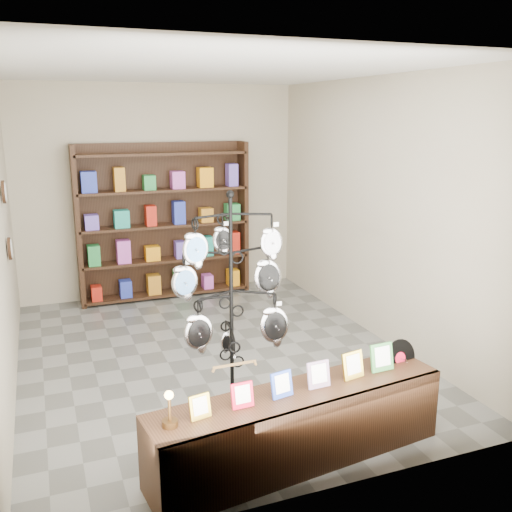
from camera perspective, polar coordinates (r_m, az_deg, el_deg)
The scene contains 6 objects.
ground at distance 6.38m, azimuth -4.36°, elevation -9.88°, with size 5.00×5.00×0.00m, color slate.
room_envelope at distance 5.88m, azimuth -4.69°, elevation 6.84°, with size 5.00×5.00×5.00m.
display_tree at distance 4.74m, azimuth -2.49°, elevation -3.54°, with size 1.02×0.89×1.99m.
front_shelf at distance 4.50m, azimuth 4.37°, elevation -16.60°, with size 2.40×0.77×0.83m.
back_shelving at distance 8.21m, azimuth -9.15°, elevation 2.94°, with size 2.42×0.36×2.20m.
wall_clocks at distance 6.50m, azimuth -23.67°, elevation 3.26°, with size 0.03×0.24×0.84m.
Camera 1 is at (-1.65, -5.60, 2.58)m, focal length 40.00 mm.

